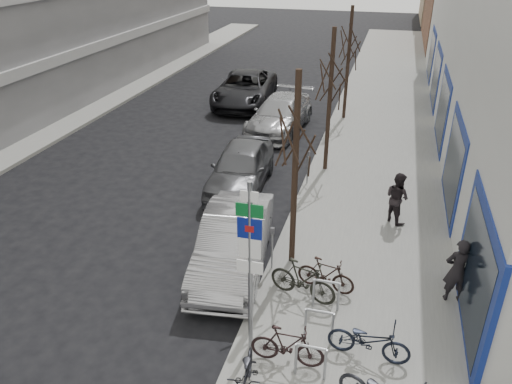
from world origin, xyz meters
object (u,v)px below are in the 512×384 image
Objects in this scene: tree_mid at (332,67)px; lane_car at (245,88)px; tree_near at (297,126)px; parked_car_mid at (241,167)px; meter_mid at (308,164)px; tree_far at (350,37)px; pedestrian_near at (457,271)px; bike_rack at (319,322)px; bike_near_right at (287,346)px; bike_mid_inner at (303,280)px; parked_car_front at (234,242)px; meter_front at (272,244)px; meter_back at (329,117)px; pedestrian_far at (397,197)px; parked_car_back at (280,114)px; bike_far_inner at (326,274)px; bike_near_left at (247,375)px; highway_sign_pole at (250,260)px; bike_mid_curb at (369,337)px.

tree_mid is 10.25m from lane_car.
tree_near reaches higher than parked_car_mid.
tree_far is at bearing 86.78° from meter_mid.
tree_near is at bearing -18.23° from pedestrian_near.
bike_rack is 0.41× the size of tree_near.
bike_mid_inner is (-0.09, 2.23, 0.06)m from bike_near_right.
bike_near_right is at bearing -70.79° from parked_car_mid.
tree_far is 14.58m from pedestrian_near.
tree_far is 1.13× the size of parked_car_front.
pedestrian_near is at bearing -60.96° from bike_mid_inner.
meter_mid is 10.76m from lane_car.
pedestrian_near reaches higher than meter_front.
tree_far is 4.33× the size of meter_back.
pedestrian_far is at bearing -77.59° from pedestrian_near.
pedestrian_far is at bearing 32.18° from parked_car_front.
parked_car_mid is 6.39m from parked_car_back.
bike_rack is 3.63m from parked_car_front.
parked_car_mid is (-2.80, -2.15, -3.29)m from tree_mid.
pedestrian_near is at bearing -70.98° from bike_far_inner.
parked_car_front is (-2.73, 2.39, 0.14)m from bike_rack.
meter_front and meter_mid have the same top height.
lane_car is at bearing 97.22° from bike_near_left.
tree_near is 3.81m from bike_far_inner.
meter_mid is 0.71× the size of bike_mid_inner.
pedestrian_far is at bearing 75.60° from bike_rack.
tree_near is at bearing 81.76° from bike_near_left.
lane_car reaches higher than parked_car_mid.
parked_car_back is at bearing -68.20° from pedestrian_near.
parked_car_mid is at bearing 22.42° from bike_near_right.
bike_far_inner is 0.32× the size of parked_car_mid.
bike_mid_inner is at bearing -85.11° from meter_back.
meter_back is 12.05m from pedestrian_near.
tree_mid reaches higher than pedestrian_far.
meter_back reaches higher than bike_far_inner.
lane_car is at bearing 97.79° from parked_car_front.
highway_sign_pole is 3.31× the size of meter_back.
bike_mid_curb is at bearing -76.56° from tree_mid.
pedestrian_near reaches higher than lane_car.
pedestrian_near reaches higher than meter_back.
bike_near_right is at bearing 116.91° from pedestrian_far.
bike_mid_curb is 2.35m from bike_mid_inner.
meter_front is 4.65m from pedestrian_near.
parked_car_front is at bearing -78.63° from parked_car_back.
meter_back is 15.30m from bike_near_left.
pedestrian_far is (3.17, -1.99, 0.08)m from meter_mid.
tree_mid is at bearing -59.31° from lane_car.
lane_car is at bearing -66.77° from pedestrian_near.
parked_car_back is 13.35m from pedestrian_near.
bike_rack is at bearing -85.68° from tree_far.
bike_rack is at bearing -67.52° from tree_near.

